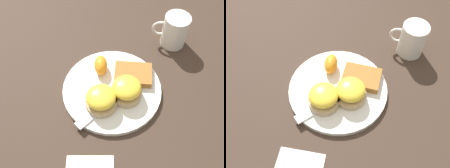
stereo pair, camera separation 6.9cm
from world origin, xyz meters
TOP-DOWN VIEW (x-y plane):
  - ground_plane at (0.00, 0.00)m, footprint 1.10×1.10m
  - plate at (0.00, 0.00)m, footprint 0.27×0.27m
  - sandwich_benedict_left at (0.02, 0.05)m, footprint 0.08×0.08m
  - sandwich_benedict_right at (-0.04, 0.02)m, footprint 0.08×0.08m
  - hashbrown_patty at (-0.05, -0.05)m, footprint 0.10×0.08m
  - orange_wedge at (0.04, -0.06)m, footprint 0.04×0.06m
  - fork at (0.01, 0.04)m, footprint 0.16×0.20m
  - cup at (-0.16, -0.20)m, footprint 0.11×0.07m

SIDE VIEW (x-z plane):
  - ground_plane at x=0.00m, z-range 0.00..0.00m
  - plate at x=0.00m, z-range 0.00..0.01m
  - fork at x=0.01m, z-range 0.01..0.02m
  - hashbrown_patty at x=-0.05m, z-range 0.01..0.03m
  - orange_wedge at x=0.04m, z-range 0.01..0.06m
  - sandwich_benedict_left at x=0.02m, z-range 0.01..0.07m
  - sandwich_benedict_right at x=-0.04m, z-range 0.01..0.07m
  - cup at x=-0.16m, z-range 0.00..0.10m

